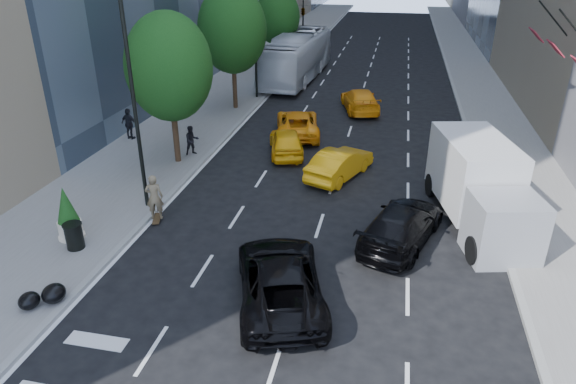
% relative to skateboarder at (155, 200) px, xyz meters
% --- Properties ---
extents(ground, '(160.00, 160.00, 0.00)m').
position_rel_skateboarder_xyz_m(ground, '(5.60, -3.00, -0.96)').
color(ground, black).
rests_on(ground, ground).
extents(sidewalk_left, '(6.00, 120.00, 0.15)m').
position_rel_skateboarder_xyz_m(sidewalk_left, '(-3.40, 27.00, -0.89)').
color(sidewalk_left, slate).
rests_on(sidewalk_left, ground).
extents(sidewalk_right, '(4.00, 120.00, 0.15)m').
position_rel_skateboarder_xyz_m(sidewalk_right, '(15.60, 27.00, -0.89)').
color(sidewalk_right, slate).
rests_on(sidewalk_right, ground).
extents(lamp_near, '(2.13, 0.22, 10.00)m').
position_rel_skateboarder_xyz_m(lamp_near, '(-0.72, 1.00, 4.85)').
color(lamp_near, black).
rests_on(lamp_near, sidewalk_left).
extents(lamp_far, '(2.13, 0.22, 10.00)m').
position_rel_skateboarder_xyz_m(lamp_far, '(-0.72, 19.00, 4.85)').
color(lamp_far, black).
rests_on(lamp_far, sidewalk_left).
extents(tree_near, '(4.20, 4.20, 7.46)m').
position_rel_skateboarder_xyz_m(tree_near, '(-1.60, 6.00, 4.01)').
color(tree_near, black).
rests_on(tree_near, sidewalk_left).
extents(tree_mid, '(4.50, 4.50, 7.99)m').
position_rel_skateboarder_xyz_m(tree_mid, '(-1.60, 16.00, 4.36)').
color(tree_mid, black).
rests_on(tree_mid, sidewalk_left).
extents(tree_far, '(3.90, 3.90, 6.92)m').
position_rel_skateboarder_xyz_m(tree_far, '(-1.60, 29.00, 3.66)').
color(tree_far, black).
rests_on(tree_far, sidewalk_left).
extents(traffic_signal, '(2.48, 0.53, 5.20)m').
position_rel_skateboarder_xyz_m(traffic_signal, '(-0.80, 37.00, 3.27)').
color(traffic_signal, black).
rests_on(traffic_signal, sidewalk_left).
extents(facade_flags, '(1.85, 13.30, 2.05)m').
position_rel_skateboarder_xyz_m(facade_flags, '(16.24, 7.00, 5.22)').
color(facade_flags, black).
rests_on(facade_flags, ground).
extents(skateboarder, '(0.81, 0.65, 1.92)m').
position_rel_skateboarder_xyz_m(skateboarder, '(0.00, 0.00, 0.00)').
color(skateboarder, '#736448').
rests_on(skateboarder, ground).
extents(black_sedan_lincoln, '(4.08, 6.04, 1.54)m').
position_rel_skateboarder_xyz_m(black_sedan_lincoln, '(6.10, -4.00, -0.19)').
color(black_sedan_lincoln, black).
rests_on(black_sedan_lincoln, ground).
extents(black_sedan_mercedes, '(3.63, 5.60, 1.51)m').
position_rel_skateboarder_xyz_m(black_sedan_mercedes, '(9.80, 0.37, -0.21)').
color(black_sedan_mercedes, black).
rests_on(black_sedan_mercedes, ground).
extents(taxi_a, '(2.78, 4.54, 1.44)m').
position_rel_skateboarder_xyz_m(taxi_a, '(3.60, 8.50, -0.24)').
color(taxi_a, '#FFB50D').
rests_on(taxi_a, ground).
extents(taxi_b, '(3.06, 4.62, 1.44)m').
position_rel_skateboarder_xyz_m(taxi_b, '(6.80, 6.00, -0.24)').
color(taxi_b, orange).
rests_on(taxi_b, ground).
extents(taxi_c, '(3.49, 5.64, 1.45)m').
position_rel_skateboarder_xyz_m(taxi_c, '(3.60, 11.66, -0.23)').
color(taxi_c, orange).
rests_on(taxi_c, ground).
extents(taxi_d, '(3.32, 5.50, 1.49)m').
position_rel_skateboarder_xyz_m(taxi_d, '(6.81, 17.50, -0.21)').
color(taxi_d, '#FF9A0D').
rests_on(taxi_d, ground).
extents(city_bus, '(3.82, 13.54, 3.73)m').
position_rel_skateboarder_xyz_m(city_bus, '(0.80, 25.78, 0.91)').
color(city_bus, white).
rests_on(city_bus, ground).
extents(box_truck, '(3.94, 7.19, 3.26)m').
position_rel_skateboarder_xyz_m(box_truck, '(12.73, 2.60, 0.70)').
color(box_truck, silver).
rests_on(box_truck, ground).
extents(pedestrian_a, '(0.97, 0.95, 1.57)m').
position_rel_skateboarder_xyz_m(pedestrian_a, '(-1.20, 7.04, -0.03)').
color(pedestrian_a, black).
rests_on(pedestrian_a, sidewalk_left).
extents(pedestrian_b, '(1.13, 0.66, 1.80)m').
position_rel_skateboarder_xyz_m(pedestrian_b, '(-5.60, 8.59, 0.09)').
color(pedestrian_b, black).
rests_on(pedestrian_b, sidewalk_left).
extents(trash_can, '(0.63, 0.63, 0.95)m').
position_rel_skateboarder_xyz_m(trash_can, '(-1.90, -2.78, -0.33)').
color(trash_can, black).
rests_on(trash_can, sidewalk_left).
extents(planter_shrub, '(0.88, 0.88, 2.11)m').
position_rel_skateboarder_xyz_m(planter_shrub, '(-2.49, -2.13, 0.19)').
color(planter_shrub, '#EEE0C5').
rests_on(planter_shrub, sidewalk_left).
extents(garbage_bags, '(1.21, 1.17, 0.60)m').
position_rel_skateboarder_xyz_m(garbage_bags, '(-0.95, -5.95, -0.53)').
color(garbage_bags, black).
rests_on(garbage_bags, sidewalk_left).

